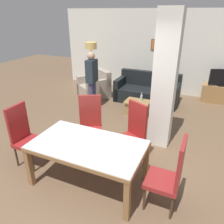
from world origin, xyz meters
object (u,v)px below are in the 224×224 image
(dining_chair_head_right, at_px, (170,174))
(tv_stand, at_px, (222,94))
(bottle, at_px, (141,98))
(dining_chair_far_left, at_px, (90,123))
(dining_chair_head_left, at_px, (25,134))
(dining_table, at_px, (88,151))
(coffee_table, at_px, (137,108))
(armchair, at_px, (95,88))
(standing_person, at_px, (92,77))
(floor_lamp, at_px, (91,50))
(sofa, at_px, (147,92))
(dining_chair_far_right, at_px, (133,132))

(dining_chair_head_right, height_order, tv_stand, dining_chair_head_right)
(dining_chair_head_right, height_order, bottle, dining_chair_head_right)
(dining_chair_head_right, bearing_deg, dining_chair_far_left, 63.29)
(dining_chair_head_left, bearing_deg, dining_table, 90.00)
(dining_chair_head_right, bearing_deg, bottle, 23.99)
(dining_table, bearing_deg, coffee_table, 91.82)
(armchair, xyz_separation_m, tv_stand, (3.86, 1.09, -0.02))
(dining_table, relative_size, dining_chair_head_left, 1.55)
(armchair, bearing_deg, dining_table, 151.67)
(standing_person, bearing_deg, floor_lamp, -154.47)
(dining_table, xyz_separation_m, standing_person, (-1.43, 2.76, 0.33))
(standing_person, bearing_deg, armchair, -159.52)
(floor_lamp, bearing_deg, sofa, -10.04)
(armchair, bearing_deg, coffee_table, -169.52)
(standing_person, bearing_deg, sofa, 127.32)
(sofa, bearing_deg, dining_chair_far_left, 83.84)
(dining_chair_far_right, relative_size, sofa, 0.59)
(dining_chair_far_right, bearing_deg, dining_chair_head_left, 53.21)
(tv_stand, bearing_deg, dining_chair_head_right, -98.99)
(sofa, bearing_deg, bottle, 95.63)
(floor_lamp, bearing_deg, standing_person, -60.93)
(dining_chair_head_left, relative_size, bottle, 5.16)
(dining_chair_far_right, xyz_separation_m, tv_stand, (1.59, 3.84, -0.32))
(sofa, relative_size, tv_stand, 1.62)
(dining_chair_far_left, xyz_separation_m, tv_stand, (2.47, 3.85, -0.32))
(coffee_table, bearing_deg, dining_chair_head_left, -113.29)
(dining_table, bearing_deg, standing_person, 117.45)
(dining_chair_far_right, relative_size, armchair, 0.95)
(coffee_table, height_order, floor_lamp, floor_lamp)
(dining_chair_head_left, relative_size, floor_lamp, 0.69)
(sofa, xyz_separation_m, armchair, (-1.71, -0.27, -0.00))
(bottle, bearing_deg, armchair, 158.82)
(coffee_table, distance_m, standing_person, 1.53)
(dining_chair_far_left, height_order, coffee_table, dining_chair_far_left)
(sofa, height_order, standing_person, standing_person)
(dining_chair_head_left, bearing_deg, floor_lamp, -167.28)
(sofa, distance_m, tv_stand, 2.30)
(dining_chair_far_left, bearing_deg, dining_chair_head_right, 126.42)
(dining_chair_head_right, relative_size, standing_person, 0.70)
(dining_chair_head_left, bearing_deg, standing_person, -177.52)
(standing_person, bearing_deg, dining_chair_head_left, -1.06)
(sofa, distance_m, floor_lamp, 2.46)
(dining_chair_head_right, xyz_separation_m, floor_lamp, (-3.57, 4.28, 0.81))
(dining_chair_far_left, bearing_deg, sofa, -123.03)
(dining_chair_far_left, relative_size, floor_lamp, 0.69)
(dining_chair_head_right, height_order, coffee_table, dining_chair_head_right)
(dining_chair_far_right, bearing_deg, sofa, -53.19)
(dining_chair_head_left, distance_m, floor_lamp, 4.46)
(dining_chair_far_right, xyz_separation_m, floor_lamp, (-2.72, 3.40, 0.81))
(bottle, height_order, floor_lamp, floor_lamp)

